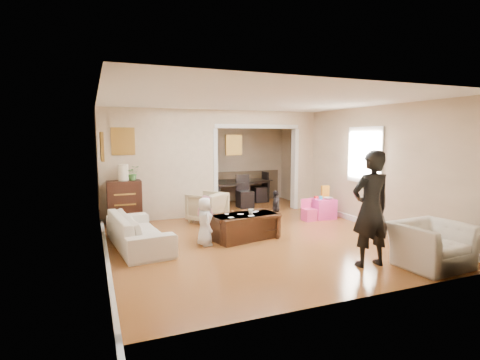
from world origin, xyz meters
name	(u,v)px	position (x,y,z in m)	size (l,w,h in m)	color
floor	(244,231)	(0.00, 0.00, 0.00)	(7.00, 7.00, 0.00)	#AA632C
partition_left	(160,165)	(-1.38, 1.80, 1.30)	(2.75, 0.18, 2.60)	beige
partition_right	(302,161)	(2.48, 1.80, 1.30)	(0.55, 0.18, 2.60)	beige
partition_header	(257,118)	(1.10, 1.80, 2.42)	(2.22, 0.18, 0.35)	beige
window_pane	(365,155)	(2.73, -0.40, 1.55)	(0.03, 0.95, 1.10)	white
framed_art_partition	(123,141)	(-2.20, 1.70, 1.85)	(0.45, 0.03, 0.55)	brown
framed_art_sofa_wall	(102,146)	(-2.71, -0.60, 1.80)	(0.03, 0.55, 0.40)	brown
framed_art_alcove	(234,145)	(1.10, 3.44, 1.70)	(0.45, 0.03, 0.55)	brown
sofa	(138,230)	(-2.15, -0.30, 0.30)	(2.02, 0.79, 0.59)	silver
armchair_back	(207,207)	(-0.45, 1.11, 0.34)	(0.73, 0.75, 0.68)	#C3B587
armchair_front	(430,245)	(1.83, -2.98, 0.33)	(1.02, 0.89, 0.66)	silver
dresser	(124,203)	(-2.24, 1.45, 0.50)	(0.72, 0.41, 1.00)	#371C10
table_lamp	(123,173)	(-2.24, 1.45, 1.18)	(0.22, 0.22, 0.36)	#FEF2CF
potted_plant	(133,173)	(-2.04, 1.45, 1.16)	(0.29, 0.25, 0.32)	#417735
coffee_table	(245,226)	(-0.18, -0.52, 0.24)	(1.26, 0.63, 0.47)	#382011
coffee_cup	(251,212)	(-0.08, -0.57, 0.52)	(0.11, 0.11, 0.10)	beige
play_table	(323,208)	(2.24, 0.44, 0.24)	(0.49, 0.49, 0.47)	#FC42B2
cereal_box	(325,192)	(2.36, 0.54, 0.62)	(0.20, 0.07, 0.30)	gold
cyan_cup	(321,198)	(2.14, 0.39, 0.51)	(0.08, 0.08, 0.08)	#26A1BE
toy_block	(316,197)	(2.12, 0.56, 0.50)	(0.08, 0.06, 0.05)	red
play_bowl	(328,198)	(2.29, 0.32, 0.50)	(0.21, 0.21, 0.05)	silver
dining_table	(236,192)	(1.03, 3.03, 0.34)	(1.93, 1.07, 0.68)	black
adult_person	(371,209)	(0.98, -2.62, 0.88)	(0.64, 0.42, 1.76)	black
child_kneel_a	(205,222)	(-1.03, -0.67, 0.44)	(0.43, 0.28, 0.87)	silver
child_kneel_b	(206,217)	(-0.88, -0.22, 0.42)	(0.41, 0.32, 0.84)	pink
child_toddler	(276,208)	(0.87, 0.23, 0.39)	(0.46, 0.19, 0.78)	black
craft_papers	(244,214)	(-0.21, -0.51, 0.48)	(0.79, 0.45, 0.00)	white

